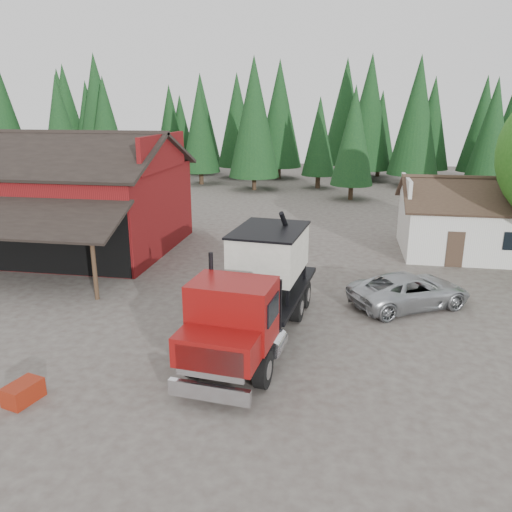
# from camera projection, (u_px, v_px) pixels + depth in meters

# --- Properties ---
(ground) EXTENTS (120.00, 120.00, 0.00)m
(ground) POSITION_uv_depth(u_px,v_px,m) (202.00, 327.00, 20.05)
(ground) COLOR #4B403B
(ground) RESTS_ON ground
(red_barn) EXTENTS (12.80, 13.63, 7.18)m
(red_barn) POSITION_uv_depth(u_px,v_px,m) (72.00, 206.00, 30.43)
(red_barn) COLOR maroon
(red_barn) RESTS_ON ground
(farmhouse) EXTENTS (8.60, 6.42, 4.65)m
(farmhouse) POSITION_uv_depth(u_px,v_px,m) (473.00, 226.00, 29.66)
(farmhouse) COLOR silver
(farmhouse) RESTS_ON ground
(conifer_backdrop) EXTENTS (76.00, 16.00, 16.00)m
(conifer_backdrop) POSITION_uv_depth(u_px,v_px,m) (299.00, 180.00, 59.64)
(conifer_backdrop) COLOR #103219
(conifer_backdrop) RESTS_ON ground
(near_pine_a) EXTENTS (4.40, 4.40, 11.40)m
(near_pine_a) POSITION_uv_depth(u_px,v_px,m) (60.00, 129.00, 48.26)
(near_pine_a) COLOR #382619
(near_pine_a) RESTS_ON ground
(near_pine_b) EXTENTS (3.96, 3.96, 10.40)m
(near_pine_b) POSITION_uv_depth(u_px,v_px,m) (354.00, 136.00, 45.63)
(near_pine_b) COLOR #382619
(near_pine_b) RESTS_ON ground
(near_pine_d) EXTENTS (5.28, 5.28, 13.40)m
(near_pine_d) POSITION_uv_depth(u_px,v_px,m) (254.00, 117.00, 50.63)
(near_pine_d) COLOR #382619
(near_pine_d) RESTS_ON ground
(feed_truck) EXTENTS (3.73, 10.22, 4.51)m
(feed_truck) POSITION_uv_depth(u_px,v_px,m) (257.00, 286.00, 18.56)
(feed_truck) COLOR black
(feed_truck) RESTS_ON ground
(silver_car) EXTENTS (5.93, 4.85, 1.50)m
(silver_car) POSITION_uv_depth(u_px,v_px,m) (410.00, 290.00, 21.92)
(silver_car) COLOR #ACB0B4
(silver_car) RESTS_ON ground
(equip_box) EXTENTS (0.95, 1.24, 0.60)m
(equip_box) POSITION_uv_depth(u_px,v_px,m) (23.00, 392.00, 14.94)
(equip_box) COLOR maroon
(equip_box) RESTS_ON ground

